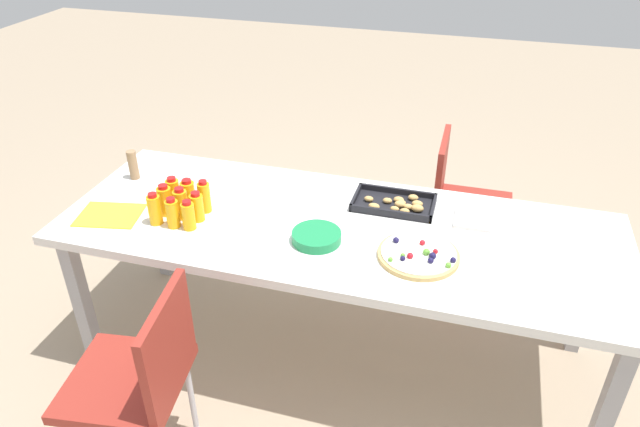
# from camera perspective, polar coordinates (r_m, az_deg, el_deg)

# --- Properties ---
(ground_plane) EXTENTS (12.00, 12.00, 0.00)m
(ground_plane) POSITION_cam_1_polar(r_m,az_deg,el_deg) (2.88, 1.57, -13.40)
(ground_plane) COLOR tan
(party_table) EXTENTS (2.34, 0.85, 0.73)m
(party_table) POSITION_cam_1_polar(r_m,az_deg,el_deg) (2.46, 1.80, -2.34)
(party_table) COLOR white
(party_table) RESTS_ON ground_plane
(chair_far_right) EXTENTS (0.40, 0.40, 0.83)m
(chair_far_right) POSITION_cam_1_polar(r_m,az_deg,el_deg) (3.15, 13.60, 1.45)
(chair_far_right) COLOR maroon
(chair_far_right) RESTS_ON ground_plane
(chair_near_left) EXTENTS (0.45, 0.45, 0.83)m
(chair_near_left) POSITION_cam_1_polar(r_m,az_deg,el_deg) (2.19, -17.07, -14.76)
(chair_near_left) COLOR maroon
(chair_near_left) RESTS_ON ground_plane
(juice_bottle_0) EXTENTS (0.05, 0.05, 0.14)m
(juice_bottle_0) POSITION_cam_1_polar(r_m,az_deg,el_deg) (2.50, -15.89, 0.40)
(juice_bottle_0) COLOR #F8AD14
(juice_bottle_0) RESTS_ON party_table
(juice_bottle_1) EXTENTS (0.05, 0.05, 0.14)m
(juice_bottle_1) POSITION_cam_1_polar(r_m,az_deg,el_deg) (2.46, -14.24, 0.02)
(juice_bottle_1) COLOR #F8AD14
(juice_bottle_1) RESTS_ON party_table
(juice_bottle_2) EXTENTS (0.05, 0.05, 0.13)m
(juice_bottle_2) POSITION_cam_1_polar(r_m,az_deg,el_deg) (2.43, -12.76, -0.20)
(juice_bottle_2) COLOR #F9AD14
(juice_bottle_2) RESTS_ON party_table
(juice_bottle_3) EXTENTS (0.06, 0.06, 0.14)m
(juice_bottle_3) POSITION_cam_1_polar(r_m,az_deg,el_deg) (2.55, -14.94, 1.25)
(juice_bottle_3) COLOR #FAAE14
(juice_bottle_3) RESTS_ON party_table
(juice_bottle_4) EXTENTS (0.06, 0.06, 0.14)m
(juice_bottle_4) POSITION_cam_1_polar(r_m,az_deg,el_deg) (2.51, -13.46, 0.93)
(juice_bottle_4) COLOR #F9AE14
(juice_bottle_4) RESTS_ON party_table
(juice_bottle_5) EXTENTS (0.06, 0.06, 0.13)m
(juice_bottle_5) POSITION_cam_1_polar(r_m,az_deg,el_deg) (2.48, -11.96, 0.62)
(juice_bottle_5) COLOR #F8AF14
(juice_bottle_5) RESTS_ON party_table
(juice_bottle_6) EXTENTS (0.06, 0.06, 0.14)m
(juice_bottle_6) POSITION_cam_1_polar(r_m,az_deg,el_deg) (2.60, -14.17, 1.97)
(juice_bottle_6) COLOR #F9AF14
(juice_bottle_6) RESTS_ON party_table
(juice_bottle_7) EXTENTS (0.06, 0.06, 0.14)m
(juice_bottle_7) POSITION_cam_1_polar(r_m,az_deg,el_deg) (2.57, -12.78, 1.80)
(juice_bottle_7) COLOR #FAAD14
(juice_bottle_7) RESTS_ON party_table
(juice_bottle_8) EXTENTS (0.05, 0.05, 0.15)m
(juice_bottle_8) POSITION_cam_1_polar(r_m,az_deg,el_deg) (2.53, -11.26, 1.60)
(juice_bottle_8) COLOR #F9AC14
(juice_bottle_8) RESTS_ON party_table
(fruit_pizza) EXTENTS (0.31, 0.31, 0.05)m
(fruit_pizza) POSITION_cam_1_polar(r_m,az_deg,el_deg) (2.26, 9.64, -3.99)
(fruit_pizza) COLOR tan
(fruit_pizza) RESTS_ON party_table
(snack_tray) EXTENTS (0.36, 0.21, 0.04)m
(snack_tray) POSITION_cam_1_polar(r_m,az_deg,el_deg) (2.56, 7.39, 0.93)
(snack_tray) COLOR black
(snack_tray) RESTS_ON party_table
(plate_stack) EXTENTS (0.20, 0.20, 0.04)m
(plate_stack) POSITION_cam_1_polar(r_m,az_deg,el_deg) (2.32, -0.34, -2.29)
(plate_stack) COLOR #1E8C4C
(plate_stack) RESTS_ON party_table
(napkin_stack) EXTENTS (0.15, 0.15, 0.01)m
(napkin_stack) POSITION_cam_1_polar(r_m,az_deg,el_deg) (2.53, 14.70, -0.63)
(napkin_stack) COLOR white
(napkin_stack) RESTS_ON party_table
(cardboard_tube) EXTENTS (0.04, 0.04, 0.14)m
(cardboard_tube) POSITION_cam_1_polar(r_m,az_deg,el_deg) (2.89, -17.84, 4.56)
(cardboard_tube) COLOR #9E7A56
(cardboard_tube) RESTS_ON party_table
(paper_folder) EXTENTS (0.29, 0.25, 0.01)m
(paper_folder) POSITION_cam_1_polar(r_m,az_deg,el_deg) (2.64, -19.89, -0.13)
(paper_folder) COLOR yellow
(paper_folder) RESTS_ON party_table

